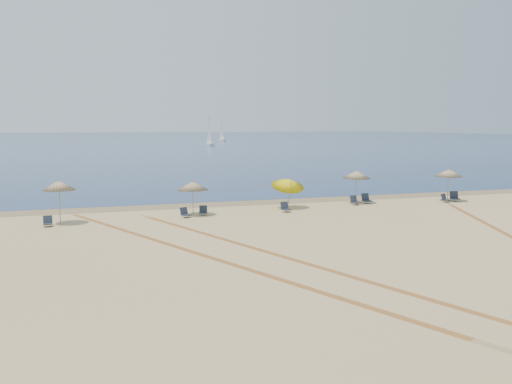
# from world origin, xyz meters

# --- Properties ---
(ground) EXTENTS (160.00, 160.00, 0.00)m
(ground) POSITION_xyz_m (0.00, 0.00, 0.00)
(ground) COLOR tan
(ground) RESTS_ON ground
(ocean) EXTENTS (500.00, 500.00, 0.00)m
(ocean) POSITION_xyz_m (0.00, 225.00, 0.01)
(ocean) COLOR #0C2151
(ocean) RESTS_ON ground
(wet_sand) EXTENTS (500.00, 500.00, 0.00)m
(wet_sand) POSITION_xyz_m (0.00, 24.00, 0.00)
(wet_sand) COLOR olive
(wet_sand) RESTS_ON ground
(umbrella_1) EXTENTS (1.90, 1.90, 2.61)m
(umbrella_1) POSITION_xyz_m (-12.40, 19.05, 2.27)
(umbrella_1) COLOR gray
(umbrella_1) RESTS_ON ground
(umbrella_2) EXTENTS (2.01, 2.01, 2.25)m
(umbrella_2) POSITION_xyz_m (-4.36, 19.71, 1.91)
(umbrella_2) COLOR gray
(umbrella_2) RESTS_ON ground
(umbrella_3) EXTENTS (2.29, 2.34, 2.45)m
(umbrella_3) POSITION_xyz_m (2.51, 20.53, 1.79)
(umbrella_3) COLOR gray
(umbrella_3) RESTS_ON ground
(umbrella_4) EXTENTS (2.08, 2.10, 2.48)m
(umbrella_4) POSITION_xyz_m (8.25, 21.37, 2.14)
(umbrella_4) COLOR gray
(umbrella_4) RESTS_ON ground
(umbrella_5) EXTENTS (2.13, 2.13, 2.49)m
(umbrella_5) POSITION_xyz_m (15.47, 20.23, 2.15)
(umbrella_5) COLOR gray
(umbrella_5) RESTS_ON ground
(chair_1) EXTENTS (0.55, 0.63, 0.61)m
(chair_1) POSITION_xyz_m (-13.05, 18.33, 0.27)
(chair_1) COLOR black
(chair_1) RESTS_ON ground
(chair_2) EXTENTS (0.72, 0.77, 0.63)m
(chair_2) POSITION_xyz_m (-5.01, 18.97, 0.28)
(chair_2) COLOR black
(chair_2) RESTS_ON ground
(chair_3) EXTENTS (0.63, 0.69, 0.61)m
(chair_3) POSITION_xyz_m (-3.74, 19.49, 0.27)
(chair_3) COLOR black
(chair_3) RESTS_ON ground
(chair_4) EXTENTS (0.66, 0.74, 0.67)m
(chair_4) POSITION_xyz_m (1.78, 19.08, 0.29)
(chair_4) COLOR black
(chair_4) RESTS_ON ground
(chair_5) EXTENTS (0.67, 0.75, 0.67)m
(chair_5) POSITION_xyz_m (7.73, 20.58, 0.30)
(chair_5) COLOR black
(chair_5) RESTS_ON ground
(chair_6) EXTENTS (0.63, 0.73, 0.73)m
(chair_6) POSITION_xyz_m (8.93, 21.03, 0.32)
(chair_6) COLOR black
(chair_6) RESTS_ON ground
(chair_7) EXTENTS (0.70, 0.75, 0.63)m
(chair_7) POSITION_xyz_m (14.87, 19.72, 0.28)
(chair_7) COLOR black
(chair_7) RESTS_ON ground
(chair_8) EXTENTS (0.81, 0.88, 0.74)m
(chair_8) POSITION_xyz_m (15.95, 20.02, 0.33)
(chair_8) COLOR black
(chair_8) RESTS_ON ground
(sailboat_0) EXTENTS (2.33, 4.73, 6.82)m
(sailboat_0) POSITION_xyz_m (37.90, 181.84, 2.06)
(sailboat_0) COLOR white
(sailboat_0) RESTS_ON ocean
(sailboat_1) EXTENTS (1.84, 5.58, 8.17)m
(sailboat_1) POSITION_xyz_m (23.45, 138.59, 2.47)
(sailboat_1) COLOR white
(sailboat_1) RESTS_ON ocean
(tire_tracks) EXTENTS (52.72, 41.31, 0.00)m
(tire_tracks) POSITION_xyz_m (0.15, 7.57, 0.00)
(tire_tracks) COLOR tan
(tire_tracks) RESTS_ON ground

